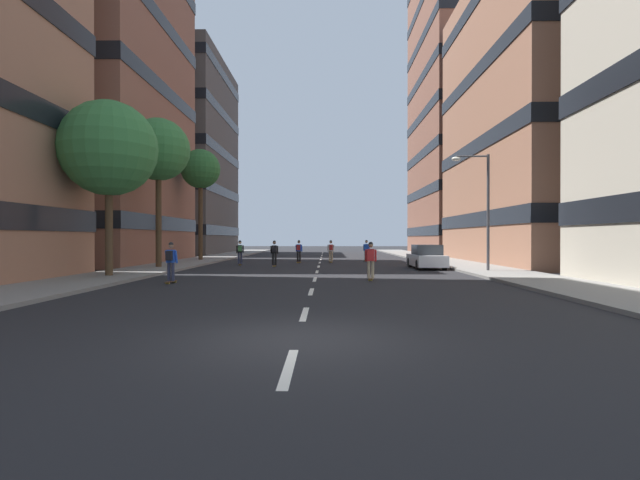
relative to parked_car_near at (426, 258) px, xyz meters
The scene contains 20 objects.
ground_plane 8.20m from the parked_car_near, 147.61° to the left, with size 152.05×152.05×0.00m, color black.
sidewalk_left 18.53m from the parked_car_near, 155.95° to the left, with size 3.80×69.69×0.14m, color gray.
sidewalk_right 8.18m from the parked_car_near, 67.66° to the left, with size 3.80×69.69×0.14m, color gray.
lane_markings 8.29m from the parked_car_near, 146.68° to the left, with size 0.16×57.20×0.01m.
building_left_mid 31.97m from the parked_car_near, 167.25° to the left, with size 17.85×16.23×30.68m.
building_left_far 40.29m from the parked_car_near, 135.60° to the left, with size 17.85×17.86×23.40m.
building_right_mid 18.51m from the parked_car_near, 24.29° to the left, with size 17.85×20.21×22.30m.
building_right_far 35.23m from the parked_car_near, 62.90° to the left, with size 17.85×18.83×36.66m.
parked_car_near is the anchor object (origin of this frame).
street_tree_near 18.22m from the parked_car_near, behind, with size 3.90×3.90×9.31m.
street_tree_mid 20.45m from the parked_car_near, 151.49° to the left, with size 3.26×3.26×9.21m.
street_tree_far 19.27m from the parked_car_near, 156.46° to the right, with size 4.59×4.59×8.45m.
streetlamp_right 5.42m from the parked_car_near, 55.83° to the right, with size 2.13×0.30×6.50m.
skater_0 10.12m from the parked_car_near, 168.74° to the left, with size 0.53×0.90×1.78m.
skater_1 9.39m from the parked_car_near, 117.34° to the right, with size 0.56×0.92×1.78m.
skater_2 10.90m from the parked_car_near, 141.62° to the left, with size 0.56×0.92×1.78m.
skater_3 9.32m from the parked_car_near, 130.27° to the left, with size 0.54×0.91×1.78m.
skater_4 16.40m from the parked_car_near, 142.63° to the right, with size 0.55×0.92×1.78m.
skater_5 13.05m from the parked_car_near, 164.24° to the left, with size 0.56×0.92×1.78m.
skater_6 9.70m from the parked_car_near, 108.31° to the left, with size 0.57×0.92×1.78m.
Camera 1 is at (0.58, -9.10, 1.96)m, focal length 26.49 mm.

